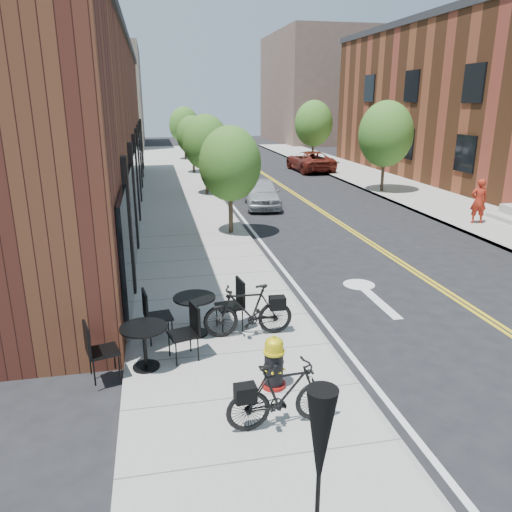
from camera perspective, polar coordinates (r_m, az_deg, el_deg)
ground at (r=10.27m, az=8.47°, el=-10.42°), size 120.00×120.00×0.00m
sidewalk_near at (r=19.12m, az=-7.48°, el=3.06°), size 4.00×70.00×0.12m
sidewalk_far at (r=23.24m, az=23.58°, el=4.31°), size 4.00×70.00×0.12m
building_near at (r=22.75m, az=-20.34°, el=13.23°), size 5.00×28.00×7.00m
bg_building_left at (r=56.69m, az=-17.18°, el=16.97°), size 8.00×14.00×10.00m
bg_building_right at (r=61.59m, az=6.97°, el=18.50°), size 10.00×16.00×12.00m
tree_near_a at (r=17.82m, az=-2.99°, el=10.47°), size 2.20×2.20×3.81m
tree_near_b at (r=25.71m, az=-5.78°, el=12.80°), size 2.30×2.30×3.98m
tree_near_c at (r=33.67m, az=-7.26°, el=13.52°), size 2.10×2.10×3.67m
tree_near_d at (r=41.62m, az=-8.20°, el=14.58°), size 2.40×2.40×4.11m
tree_far_b at (r=27.26m, az=14.60°, el=13.33°), size 2.80×2.80×4.62m
tree_far_c at (r=38.41m, az=6.61°, el=14.81°), size 2.80×2.80×4.62m
fire_hydrant at (r=8.52m, az=2.05°, el=-12.10°), size 0.54×0.54×0.94m
bicycle_left at (r=10.19m, az=-0.91°, el=-6.26°), size 1.85×0.59×1.10m
bicycle_right at (r=7.59m, az=3.12°, el=-15.56°), size 1.75×0.59×1.04m
bistro_set_b at (r=9.25m, az=-12.64°, el=-9.46°), size 2.00×1.03×1.05m
bistro_set_c at (r=10.32m, az=-7.01°, el=-6.14°), size 2.04×0.99×1.08m
patio_umbrella at (r=4.68m, az=7.28°, el=-21.82°), size 0.38×0.38×2.36m
parked_car_a at (r=23.15m, az=0.70°, el=7.22°), size 2.02×3.99×1.30m
parked_car_b at (r=27.37m, az=-2.99°, el=8.84°), size 1.94×4.23×1.34m
parked_car_c at (r=34.92m, az=-3.59°, el=10.68°), size 2.09×4.65×1.32m
parked_car_far at (r=35.26m, az=6.18°, el=10.73°), size 2.46×5.05×1.38m
pedestrian at (r=21.34m, az=24.09°, el=5.75°), size 0.72×0.56×1.74m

